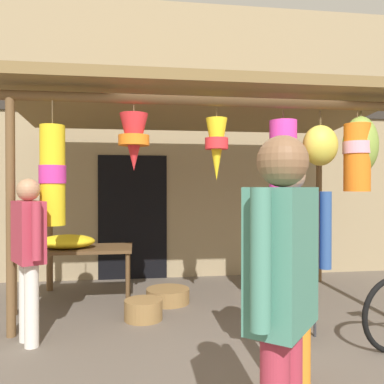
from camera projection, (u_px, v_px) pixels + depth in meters
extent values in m
plane|color=#60564C|center=(238.00, 332.00, 4.07)|extent=(30.00, 30.00, 0.00)
cube|color=#9E8966|center=(198.00, 141.00, 6.71)|extent=(12.10, 0.25, 4.53)
cube|color=#2D2823|center=(199.00, 107.00, 6.56)|extent=(10.89, 0.04, 0.24)
cube|color=black|center=(133.00, 217.00, 6.44)|extent=(1.10, 0.03, 2.00)
cylinder|color=brown|center=(11.00, 216.00, 3.94)|extent=(0.09, 0.09, 2.39)
cylinder|color=brown|center=(49.00, 207.00, 5.71)|extent=(0.09, 0.09, 2.39)
cylinder|color=brown|center=(319.00, 205.00, 6.28)|extent=(0.09, 0.09, 2.39)
cylinder|color=brown|center=(214.00, 101.00, 4.21)|extent=(4.29, 0.10, 0.10)
cylinder|color=brown|center=(191.00, 117.00, 5.98)|extent=(4.29, 0.10, 0.10)
cube|color=olive|center=(200.00, 107.00, 5.10)|extent=(4.59, 2.29, 0.30)
cylinder|color=brown|center=(52.00, 113.00, 3.94)|extent=(0.01, 0.01, 0.24)
cylinder|color=yellow|center=(53.00, 175.00, 3.95)|extent=(0.24, 0.24, 0.99)
cylinder|color=#D13399|center=(53.00, 174.00, 3.95)|extent=(0.26, 0.26, 0.18)
cylinder|color=brown|center=(134.00, 109.00, 4.10)|extent=(0.01, 0.01, 0.10)
cone|color=red|center=(134.00, 142.00, 4.10)|extent=(0.29, 0.29, 0.59)
cylinder|color=orange|center=(134.00, 140.00, 4.10)|extent=(0.32, 0.32, 0.11)
cylinder|color=brown|center=(217.00, 113.00, 4.29)|extent=(0.01, 0.01, 0.11)
cone|color=yellow|center=(217.00, 149.00, 4.29)|extent=(0.23, 0.23, 0.67)
cylinder|color=red|center=(217.00, 144.00, 4.29)|extent=(0.25, 0.25, 0.12)
cylinder|color=brown|center=(283.00, 115.00, 4.42)|extent=(0.01, 0.01, 0.12)
cylinder|color=#D13399|center=(283.00, 166.00, 4.43)|extent=(0.30, 0.30, 1.00)
cylinder|color=yellow|center=(283.00, 165.00, 4.43)|extent=(0.33, 0.33, 0.18)
cylinder|color=brown|center=(357.00, 117.00, 4.45)|extent=(0.01, 0.01, 0.15)
cylinder|color=orange|center=(357.00, 158.00, 4.46)|extent=(0.29, 0.29, 0.76)
cylinder|color=pink|center=(357.00, 148.00, 4.46)|extent=(0.31, 0.31, 0.14)
cylinder|color=#4C3D23|center=(361.00, 114.00, 4.49)|extent=(0.02, 0.02, 0.06)
ellipsoid|color=#89A842|center=(361.00, 145.00, 4.49)|extent=(0.40, 0.34, 0.64)
cylinder|color=#4C3D23|center=(320.00, 118.00, 4.47)|extent=(0.02, 0.02, 0.16)
ellipsoid|color=gold|center=(320.00, 146.00, 4.47)|extent=(0.40, 0.34, 0.46)
cube|color=brown|center=(76.00, 249.00, 5.00)|extent=(1.39, 0.69, 0.04)
cylinder|color=brown|center=(15.00, 285.00, 4.62)|extent=(0.05, 0.05, 0.69)
cylinder|color=brown|center=(128.00, 282.00, 4.80)|extent=(0.05, 0.05, 0.69)
cylinder|color=brown|center=(28.00, 274.00, 5.20)|extent=(0.05, 0.05, 0.69)
cylinder|color=brown|center=(128.00, 271.00, 5.39)|extent=(0.05, 0.05, 0.69)
ellipsoid|color=yellow|center=(67.00, 242.00, 4.91)|extent=(0.68, 0.47, 0.17)
ellipsoid|color=orange|center=(75.00, 241.00, 4.88)|extent=(0.30, 0.24, 0.12)
cube|color=beige|center=(291.00, 294.00, 3.90)|extent=(0.56, 0.56, 0.04)
cube|color=beige|center=(297.00, 270.00, 4.05)|extent=(0.32, 0.29, 0.40)
cylinder|color=#333338|center=(267.00, 318.00, 3.85)|extent=(0.03, 0.03, 0.44)
cylinder|color=#333338|center=(304.00, 325.00, 3.65)|extent=(0.03, 0.03, 0.44)
cylinder|color=#333338|center=(280.00, 308.00, 4.15)|extent=(0.03, 0.03, 0.44)
cylinder|color=#333338|center=(315.00, 315.00, 3.96)|extent=(0.03, 0.03, 0.44)
cylinder|color=olive|center=(143.00, 310.00, 4.46)|extent=(0.43, 0.43, 0.22)
cylinder|color=olive|center=(168.00, 296.00, 5.11)|extent=(0.56, 0.56, 0.18)
cylinder|color=orange|center=(277.00, 328.00, 3.02)|extent=(0.13, 0.13, 0.83)
cylinder|color=orange|center=(302.00, 331.00, 2.96)|extent=(0.13, 0.13, 0.83)
cube|color=#2D5193|center=(290.00, 233.00, 2.98)|extent=(0.46, 0.39, 0.62)
cylinder|color=#2D5193|center=(256.00, 228.00, 3.07)|extent=(0.08, 0.08, 0.56)
cylinder|color=#2D5193|center=(326.00, 230.00, 2.88)|extent=(0.08, 0.08, 0.56)
sphere|color=tan|center=(290.00, 176.00, 2.97)|extent=(0.23, 0.23, 0.23)
cylinder|color=silver|center=(32.00, 305.00, 3.70)|extent=(0.13, 0.13, 0.77)
cylinder|color=silver|center=(26.00, 301.00, 3.84)|extent=(0.13, 0.13, 0.77)
cube|color=#B23347|center=(28.00, 232.00, 3.76)|extent=(0.39, 0.46, 0.58)
cylinder|color=#B23347|center=(37.00, 231.00, 3.56)|extent=(0.08, 0.08, 0.52)
cylinder|color=#B23347|center=(21.00, 227.00, 3.96)|extent=(0.08, 0.08, 0.52)
sphere|color=tan|center=(28.00, 190.00, 3.75)|extent=(0.21, 0.21, 0.21)
cube|color=#4C8E7A|center=(282.00, 258.00, 1.80)|extent=(0.43, 0.45, 0.64)
cylinder|color=#4C8E7A|center=(261.00, 259.00, 1.58)|extent=(0.08, 0.08, 0.57)
cylinder|color=#4C8E7A|center=(299.00, 244.00, 2.01)|extent=(0.08, 0.08, 0.57)
sphere|color=#896042|center=(282.00, 161.00, 1.79)|extent=(0.23, 0.23, 0.23)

